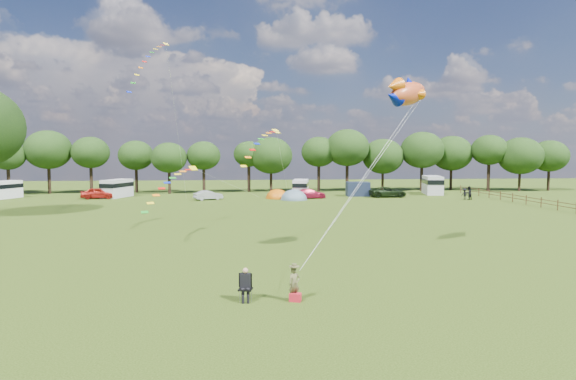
{
  "coord_description": "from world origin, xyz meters",
  "views": [
    {
      "loc": [
        -2.95,
        -23.14,
        6.44
      ],
      "look_at": [
        0.0,
        8.0,
        4.0
      ],
      "focal_mm": 30.0,
      "sensor_mm": 36.0,
      "label": 1
    }
  ],
  "objects": [
    {
      "name": "kite_bag",
      "position": [
        -0.71,
        -2.85,
        0.18
      ],
      "size": [
        0.58,
        0.47,
        0.36
      ],
      "primitive_type": "cube",
      "rotation": [
        0.0,
        0.0,
        -0.3
      ],
      "color": "#B51926",
      "rests_on": "ground"
    },
    {
      "name": "fish_kite",
      "position": [
        7.24,
        6.49,
        10.15
      ],
      "size": [
        3.92,
        3.43,
        2.22
      ],
      "rotation": [
        0.0,
        -0.21,
        0.67
      ],
      "color": "#BA451F",
      "rests_on": "ground"
    },
    {
      "name": "fence",
      "position": [
        32.0,
        34.5,
        0.7
      ],
      "size": [
        0.12,
        33.12,
        1.2
      ],
      "color": "#472D19",
      "rests_on": "ground"
    },
    {
      "name": "car_c",
      "position": [
        6.41,
        43.44,
        0.68
      ],
      "size": [
        4.87,
        2.93,
        1.36
      ],
      "primitive_type": "imported",
      "rotation": [
        0.0,
        0.0,
        1.81
      ],
      "color": "#A81936",
      "rests_on": "ground"
    },
    {
      "name": "tent_greyblue",
      "position": [
        4.01,
        41.81,
        0.02
      ],
      "size": [
        3.75,
        4.11,
        2.79
      ],
      "color": "slate",
      "rests_on": "ground"
    },
    {
      "name": "walker_a",
      "position": [
        27.73,
        39.45,
        0.93
      ],
      "size": [
        1.05,
        0.86,
        1.87
      ],
      "primitive_type": "imported",
      "rotation": [
        0.0,
        0.0,
        3.53
      ],
      "color": "black",
      "rests_on": "ground"
    },
    {
      "name": "campervan_b",
      "position": [
        -20.97,
        47.82,
        1.38
      ],
      "size": [
        3.81,
        5.68,
        2.57
      ],
      "rotation": [
        0.0,
        0.0,
        1.24
      ],
      "color": "silver",
      "rests_on": "ground"
    },
    {
      "name": "walker_b",
      "position": [
        27.4,
        40.03,
        0.75
      ],
      "size": [
        1.05,
        0.66,
        1.51
      ],
      "primitive_type": "imported",
      "rotation": [
        0.0,
        0.0,
        3.37
      ],
      "color": "black",
      "rests_on": "ground"
    },
    {
      "name": "car_d",
      "position": [
        17.97,
        44.41,
        0.74
      ],
      "size": [
        5.5,
        2.63,
        1.48
      ],
      "primitive_type": "imported",
      "rotation": [
        0.0,
        0.0,
        1.6
      ],
      "color": "black",
      "rests_on": "ground"
    },
    {
      "name": "streamer_kite_a",
      "position": [
        -11.79,
        25.86,
        15.68
      ],
      "size": [
        3.28,
        5.51,
        5.73
      ],
      "rotation": [
        0.0,
        0.0,
        0.72
      ],
      "color": "yellow",
      "rests_on": "ground"
    },
    {
      "name": "ground_plane",
      "position": [
        0.0,
        0.0,
        0.0
      ],
      "size": [
        180.0,
        180.0,
        0.0
      ],
      "primitive_type": "plane",
      "color": "black",
      "rests_on": "ground"
    },
    {
      "name": "campervan_c",
      "position": [
        5.6,
        47.28,
        1.31
      ],
      "size": [
        3.02,
        5.3,
        2.45
      ],
      "rotation": [
        0.0,
        0.0,
        1.38
      ],
      "color": "#BBBCBD",
      "rests_on": "ground"
    },
    {
      "name": "streamer_kite_b",
      "position": [
        -9.01,
        20.06,
        3.91
      ],
      "size": [
        4.4,
        4.73,
        3.84
      ],
      "rotation": [
        0.0,
        0.0,
        0.57
      ],
      "color": "#FFE90D",
      "rests_on": "ground"
    },
    {
      "name": "car_b",
      "position": [
        -7.63,
        42.78,
        0.64
      ],
      "size": [
        3.86,
        2.75,
        1.28
      ],
      "primitive_type": "imported",
      "rotation": [
        0.0,
        0.0,
        2.0
      ],
      "color": "#989AA0",
      "rests_on": "ground"
    },
    {
      "name": "campervan_d",
      "position": [
        26.42,
        48.86,
        1.51
      ],
      "size": [
        3.61,
        6.14,
        2.82
      ],
      "rotation": [
        0.0,
        0.0,
        1.36
      ],
      "color": "#B5B4B7",
      "rests_on": "ground"
    },
    {
      "name": "tent_orange",
      "position": [
        1.89,
        44.13,
        0.02
      ],
      "size": [
        3.3,
        3.62,
        2.58
      ],
      "color": "#B95407",
      "rests_on": "ground"
    },
    {
      "name": "streamer_kite_c",
      "position": [
        -1.39,
        11.93,
        7.32
      ],
      "size": [
        3.14,
        4.92,
        2.79
      ],
      "rotation": [
        0.0,
        0.0,
        0.72
      ],
      "color": "yellow",
      "rests_on": "ground"
    },
    {
      "name": "tree_line",
      "position": [
        5.3,
        54.99,
        6.35
      ],
      "size": [
        102.98,
        10.98,
        10.27
      ],
      "color": "black",
      "rests_on": "ground"
    },
    {
      "name": "awning_navy",
      "position": [
        14.09,
        46.78,
        1.04
      ],
      "size": [
        3.52,
        2.96,
        2.07
      ],
      "primitive_type": "cube",
      "rotation": [
        0.0,
        0.0,
        -0.08
      ],
      "color": "#161E31",
      "rests_on": "ground"
    },
    {
      "name": "camp_chair",
      "position": [
        -2.86,
        -2.51,
        0.87
      ],
      "size": [
        0.69,
        0.69,
        1.46
      ],
      "rotation": [
        0.0,
        0.0,
        -0.2
      ],
      "color": "#99999E",
      "rests_on": "ground"
    },
    {
      "name": "car_a",
      "position": [
        -22.97,
        45.78,
        0.79
      ],
      "size": [
        4.8,
        2.09,
        1.57
      ],
      "primitive_type": "imported",
      "rotation": [
        0.0,
        0.0,
        1.62
      ],
      "color": "#A21A12",
      "rests_on": "ground"
    },
    {
      "name": "kite_flyer",
      "position": [
        -0.74,
        -2.76,
        0.75
      ],
      "size": [
        0.64,
        0.54,
        1.49
      ],
      "primitive_type": "imported",
      "rotation": [
        0.0,
        0.0,
        0.4
      ],
      "color": "brown",
      "rests_on": "ground"
    },
    {
      "name": "campervan_a",
      "position": [
        -36.29,
        47.25,
        1.33
      ],
      "size": [
        3.71,
        5.46,
        2.47
      ],
      "rotation": [
        0.0,
        0.0,
        1.23
      ],
      "color": "white",
      "rests_on": "ground"
    }
  ]
}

